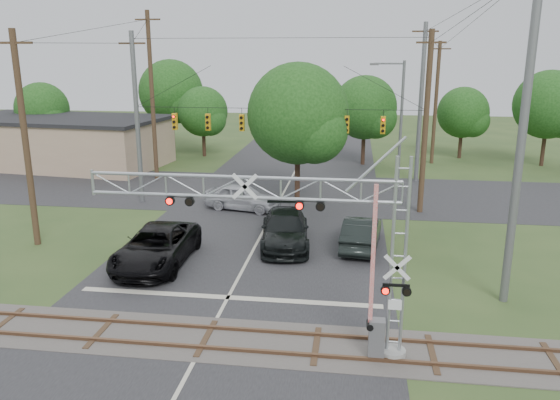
# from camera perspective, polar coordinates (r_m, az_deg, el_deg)

# --- Properties ---
(ground) EXTENTS (160.00, 160.00, 0.00)m
(ground) POSITION_cam_1_polar(r_m,az_deg,el_deg) (18.96, -9.39, -17.10)
(ground) COLOR #304720
(ground) RESTS_ON ground
(road_main) EXTENTS (14.00, 90.00, 0.02)m
(road_main) POSITION_cam_1_polar(r_m,az_deg,el_deg) (27.65, -3.34, -6.23)
(road_main) COLOR #252427
(road_main) RESTS_ON ground
(road_cross) EXTENTS (90.00, 12.00, 0.02)m
(road_cross) POSITION_cam_1_polar(r_m,az_deg,el_deg) (40.85, 0.42, 0.82)
(road_cross) COLOR #252427
(road_cross) RESTS_ON ground
(railroad_track) EXTENTS (90.00, 3.20, 0.17)m
(railroad_track) POSITION_cam_1_polar(r_m,az_deg,el_deg) (20.59, -7.73, -14.14)
(railroad_track) COLOR #48433E
(railroad_track) RESTS_ON ground
(crossing_gantry) EXTENTS (10.81, 0.89, 6.96)m
(crossing_gantry) POSITION_cam_1_polar(r_m,az_deg,el_deg) (17.92, 2.31, -3.48)
(crossing_gantry) COLOR gray
(crossing_gantry) RESTS_ON ground
(traffic_signal_span) EXTENTS (19.34, 0.36, 11.50)m
(traffic_signal_span) POSITION_cam_1_polar(r_m,az_deg,el_deg) (35.78, 1.02, 8.13)
(traffic_signal_span) COLOR slate
(traffic_signal_span) RESTS_ON ground
(pickup_black) EXTENTS (3.12, 6.62, 1.83)m
(pickup_black) POSITION_cam_1_polar(r_m,az_deg,el_deg) (27.41, -12.77, -4.77)
(pickup_black) COLOR black
(pickup_black) RESTS_ON ground
(car_dark) EXTENTS (3.25, 6.42, 1.79)m
(car_dark) POSITION_cam_1_polar(r_m,az_deg,el_deg) (29.40, 0.53, -3.08)
(car_dark) COLOR black
(car_dark) RESTS_ON ground
(sedan_silver) EXTENTS (5.28, 3.04, 1.69)m
(sedan_silver) POSITION_cam_1_polar(r_m,az_deg,el_deg) (36.23, -3.96, 0.30)
(sedan_silver) COLOR #A7A8AE
(sedan_silver) RESTS_ON ground
(suv_dark) EXTENTS (2.31, 5.29, 1.69)m
(suv_dark) POSITION_cam_1_polar(r_m,az_deg,el_deg) (29.36, 8.51, -3.36)
(suv_dark) COLOR black
(suv_dark) RESTS_ON ground
(commercial_building) EXTENTS (20.03, 11.79, 4.46)m
(commercial_building) POSITION_cam_1_polar(r_m,az_deg,el_deg) (54.62, -21.98, 5.72)
(commercial_building) COLOR tan
(commercial_building) RESTS_ON ground
(streetlight) EXTENTS (2.55, 0.27, 9.58)m
(streetlight) POSITION_cam_1_polar(r_m,az_deg,el_deg) (41.52, 12.28, 8.22)
(streetlight) COLOR slate
(streetlight) RESTS_ON ground
(utility_poles) EXTENTS (26.26, 30.69, 13.79)m
(utility_poles) POSITION_cam_1_polar(r_m,az_deg,el_deg) (37.34, 3.63, 9.32)
(utility_poles) COLOR #3C2C1C
(utility_poles) RESTS_ON ground
(treeline) EXTENTS (53.96, 26.78, 9.56)m
(treeline) POSITION_cam_1_polar(r_m,az_deg,el_deg) (50.31, 1.54, 9.88)
(treeline) COLOR #342217
(treeline) RESTS_ON ground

